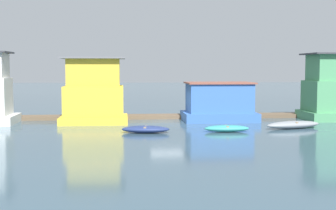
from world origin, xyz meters
The scene contains 7 objects.
ground_plane centered at (0.00, 0.00, 0.00)m, with size 200.00×200.00×0.00m, color #385160.
dock_walkway centered at (0.00, 2.71, 0.15)m, with size 42.40×1.78×0.30m, color brown.
houseboat_yellow centered at (-5.58, -0.12, 2.26)m, with size 5.07×3.80×5.00m.
houseboat_blue centered at (4.23, 0.50, 1.44)m, with size 5.75×3.97×3.07m.
dinghy_navy centered at (-1.95, -5.96, 0.23)m, with size 3.25×1.66×0.46m.
dinghy_teal centered at (3.39, -6.06, 0.22)m, with size 3.00×1.19×0.44m.
dinghy_grey centered at (8.36, -4.81, 0.26)m, with size 4.31×2.11×0.53m.
Camera 1 is at (-3.41, -36.01, 4.18)m, focal length 50.00 mm.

